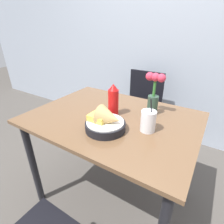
{
  "coord_description": "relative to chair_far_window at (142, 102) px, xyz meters",
  "views": [
    {
      "loc": [
        0.55,
        -0.88,
        1.32
      ],
      "look_at": [
        0.03,
        -0.05,
        0.83
      ],
      "focal_mm": 28.0,
      "sensor_mm": 36.0,
      "label": 1
    }
  ],
  "objects": [
    {
      "name": "dining_table",
      "position": [
        0.14,
        -0.88,
        0.14
      ],
      "size": [
        1.1,
        0.82,
        0.77
      ],
      "color": "brown",
      "rests_on": "ground_plane"
    },
    {
      "name": "food_basket",
      "position": [
        0.2,
        -1.04,
        0.3
      ],
      "size": [
        0.24,
        0.24,
        0.15
      ],
      "color": "black",
      "rests_on": "dining_table"
    },
    {
      "name": "wall_window",
      "position": [
        0.14,
        0.34,
        0.78
      ],
      "size": [
        7.0,
        0.06,
        2.6
      ],
      "color": "#9EA8B7",
      "rests_on": "ground_plane"
    },
    {
      "name": "ground_plane",
      "position": [
        0.14,
        -0.88,
        -0.52
      ],
      "size": [
        12.0,
        12.0,
        0.0
      ],
      "primitive_type": "plane",
      "color": "#4C4742"
    },
    {
      "name": "drink_cup",
      "position": [
        0.41,
        -0.92,
        0.31
      ],
      "size": [
        0.09,
        0.09,
        0.21
      ],
      "color": "silver",
      "rests_on": "dining_table"
    },
    {
      "name": "flower_vase",
      "position": [
        0.35,
        -0.7,
        0.4
      ],
      "size": [
        0.13,
        0.07,
        0.28
      ],
      "color": "#2D4738",
      "rests_on": "dining_table"
    },
    {
      "name": "chair_far_window",
      "position": [
        0.0,
        0.0,
        0.0
      ],
      "size": [
        0.4,
        0.4,
        0.86
      ],
      "color": "black",
      "rests_on": "ground_plane"
    },
    {
      "name": "ketchup_bottle",
      "position": [
        0.13,
        -0.85,
        0.36
      ],
      "size": [
        0.07,
        0.07,
        0.22
      ],
      "color": "red",
      "rests_on": "dining_table"
    }
  ]
}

